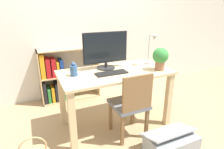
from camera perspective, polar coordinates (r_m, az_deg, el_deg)
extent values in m
plane|color=tan|center=(2.65, 0.93, -14.59)|extent=(10.00, 10.00, 0.00)
cube|color=silver|center=(3.31, -8.18, 16.16)|extent=(8.00, 0.05, 2.60)
cube|color=#D8BC8C|center=(2.32, 1.03, 0.64)|extent=(1.37, 0.69, 0.03)
cube|color=#D8BC8C|center=(2.05, -11.95, -14.24)|extent=(0.07, 0.07, 0.72)
cube|color=#D8BC8C|center=(2.57, 16.80, -7.35)|extent=(0.07, 0.07, 0.72)
cube|color=#D8BC8C|center=(2.55, -14.96, -7.36)|extent=(0.07, 0.07, 0.72)
cube|color=#D8BC8C|center=(2.98, 9.56, -2.89)|extent=(0.07, 0.07, 0.72)
cylinder|color=#232326|center=(2.43, -1.85, 2.12)|extent=(0.23, 0.23, 0.02)
cylinder|color=#232326|center=(2.42, -1.86, 3.12)|extent=(0.04, 0.04, 0.07)
cube|color=#232326|center=(2.37, -1.97, 8.23)|extent=(0.59, 0.02, 0.39)
cube|color=black|center=(2.36, -1.92, 8.20)|extent=(0.57, 0.03, 0.36)
cube|color=black|center=(2.22, -0.14, 0.44)|extent=(0.38, 0.14, 0.02)
cylinder|color=#33598C|center=(2.18, -11.57, 1.14)|extent=(0.08, 0.08, 0.12)
sphere|color=#33598C|center=(2.16, -11.71, 3.10)|extent=(0.05, 0.05, 0.05)
cylinder|color=#B7B7BC|center=(2.68, 10.88, 3.51)|extent=(0.10, 0.10, 0.02)
cylinder|color=#B7B7BC|center=(2.64, 11.16, 7.68)|extent=(0.02, 0.02, 0.38)
cylinder|color=#B7B7BC|center=(2.56, 12.09, 11.58)|extent=(0.01, 0.10, 0.01)
cone|color=#B7B7BC|center=(2.53, 12.74, 10.97)|extent=(0.08, 0.08, 0.06)
cylinder|color=#9E6647|center=(2.42, 14.30, 2.59)|extent=(0.11, 0.11, 0.11)
sphere|color=#388C3D|center=(2.39, 14.57, 5.62)|extent=(0.19, 0.19, 0.19)
cube|color=slate|center=(2.26, 5.05, -8.92)|extent=(0.40, 0.40, 0.04)
cube|color=brown|center=(2.02, 7.82, -5.68)|extent=(0.36, 0.03, 0.40)
cube|color=brown|center=(2.19, 3.18, -16.62)|extent=(0.04, 0.04, 0.39)
cube|color=brown|center=(2.33, 10.49, -14.42)|extent=(0.04, 0.04, 0.39)
cube|color=brown|center=(2.43, -0.43, -12.53)|extent=(0.04, 0.04, 0.39)
cube|color=brown|center=(2.56, 6.32, -10.85)|extent=(0.04, 0.04, 0.39)
cube|color=tan|center=(3.17, -21.08, -1.06)|extent=(0.02, 0.28, 0.88)
cube|color=tan|center=(3.34, -4.75, 1.27)|extent=(0.02, 0.28, 0.88)
cube|color=tan|center=(3.39, -12.15, -6.75)|extent=(0.97, 0.28, 0.02)
cube|color=tan|center=(3.11, -13.29, 7.65)|extent=(0.97, 0.28, 0.02)
cube|color=tan|center=(3.22, -12.70, 0.14)|extent=(0.93, 0.28, 0.02)
cube|color=black|center=(3.26, -19.82, -4.90)|extent=(0.05, 0.24, 0.37)
cube|color=#2D7F38|center=(3.29, -18.69, -5.74)|extent=(0.05, 0.24, 0.24)
cube|color=orange|center=(3.29, -17.63, -5.48)|extent=(0.05, 0.24, 0.25)
cube|color=black|center=(3.29, -16.46, -4.91)|extent=(0.06, 0.24, 0.30)
cube|color=beige|center=(3.29, -15.36, -4.54)|extent=(0.05, 0.24, 0.33)
cube|color=#2D7F38|center=(3.30, -14.28, -4.25)|extent=(0.07, 0.24, 0.34)
cube|color=orange|center=(3.11, -20.57, 2.52)|extent=(0.07, 0.24, 0.38)
cube|color=red|center=(3.13, -19.04, 2.01)|extent=(0.07, 0.24, 0.30)
cube|color=red|center=(3.14, -17.54, 2.16)|extent=(0.07, 0.24, 0.29)
cube|color=orange|center=(3.15, -16.36, 1.82)|extent=(0.04, 0.24, 0.24)
cube|color=navy|center=(3.16, -15.28, 2.20)|extent=(0.05, 0.24, 0.26)
torus|color=tan|center=(2.05, -23.01, -20.08)|extent=(0.26, 0.02, 0.26)
cube|color=#999EA3|center=(2.21, 17.52, -19.80)|extent=(0.52, 0.31, 0.23)
cube|color=#999EA3|center=(2.17, 16.74, -16.37)|extent=(0.53, 0.31, 0.12)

